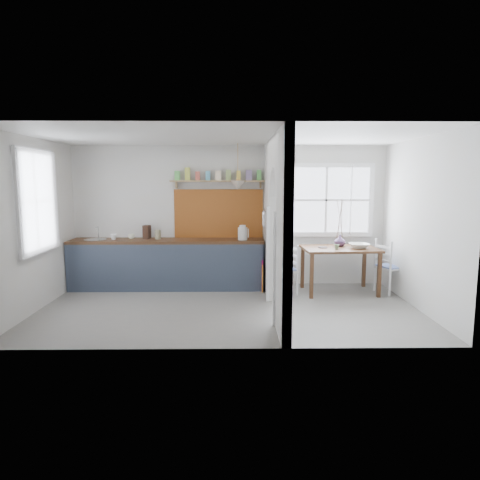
{
  "coord_description": "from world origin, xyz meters",
  "views": [
    {
      "loc": [
        0.09,
        -6.39,
        1.95
      ],
      "look_at": [
        0.18,
        0.3,
        1.03
      ],
      "focal_mm": 32.0,
      "sensor_mm": 36.0,
      "label": 1
    }
  ],
  "objects_px": {
    "dining_table": "(339,270)",
    "chair_right": "(392,266)",
    "kettle": "(243,233)",
    "vase": "(340,241)",
    "chair_left": "(283,269)"
  },
  "relations": [
    {
      "from": "kettle",
      "to": "vase",
      "type": "relative_size",
      "value": 1.33
    },
    {
      "from": "dining_table",
      "to": "kettle",
      "type": "relative_size",
      "value": 4.72
    },
    {
      "from": "dining_table",
      "to": "chair_left",
      "type": "height_order",
      "value": "chair_left"
    },
    {
      "from": "dining_table",
      "to": "chair_right",
      "type": "height_order",
      "value": "chair_right"
    },
    {
      "from": "dining_table",
      "to": "vase",
      "type": "height_order",
      "value": "vase"
    },
    {
      "from": "chair_right",
      "to": "chair_left",
      "type": "bearing_deg",
      "value": 71.31
    },
    {
      "from": "chair_right",
      "to": "vase",
      "type": "height_order",
      "value": "vase"
    },
    {
      "from": "kettle",
      "to": "vase",
      "type": "height_order",
      "value": "kettle"
    },
    {
      "from": "chair_right",
      "to": "vase",
      "type": "distance_m",
      "value": 1.0
    },
    {
      "from": "chair_left",
      "to": "kettle",
      "type": "distance_m",
      "value": 0.99
    },
    {
      "from": "chair_left",
      "to": "chair_right",
      "type": "height_order",
      "value": "chair_right"
    },
    {
      "from": "dining_table",
      "to": "chair_right",
      "type": "bearing_deg",
      "value": -4.34
    },
    {
      "from": "kettle",
      "to": "dining_table",
      "type": "bearing_deg",
      "value": -18.96
    },
    {
      "from": "chair_left",
      "to": "vase",
      "type": "distance_m",
      "value": 1.16
    },
    {
      "from": "dining_table",
      "to": "vase",
      "type": "relative_size",
      "value": 6.26
    }
  ]
}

